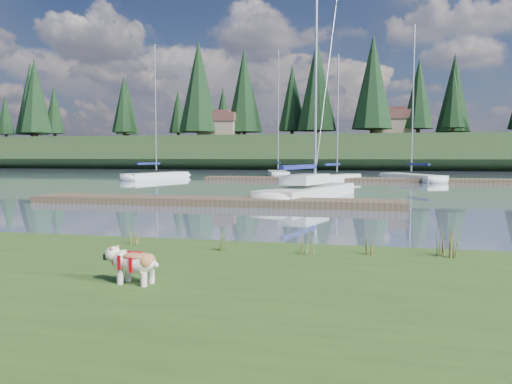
# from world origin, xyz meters

# --- Properties ---
(ground) EXTENTS (200.00, 200.00, 0.00)m
(ground) POSITION_xyz_m (0.00, 30.00, 0.00)
(ground) COLOR slate
(ground) RESTS_ON ground
(bank) EXTENTS (60.00, 9.00, 0.35)m
(bank) POSITION_xyz_m (0.00, -6.00, 0.17)
(bank) COLOR #2D4B1B
(bank) RESTS_ON ground
(ridge) EXTENTS (200.00, 20.00, 5.00)m
(ridge) POSITION_xyz_m (0.00, 73.00, 2.50)
(ridge) COLOR #1E3118
(ridge) RESTS_ON ground
(bulldog) EXTENTS (0.82, 0.40, 0.48)m
(bulldog) POSITION_xyz_m (-0.55, -5.06, 0.65)
(bulldog) COLOR silver
(bulldog) RESTS_ON bank
(sailboat_main) EXTENTS (4.39, 9.77, 13.76)m
(sailboat_main) POSITION_xyz_m (-0.11, 13.91, 0.42)
(sailboat_main) COLOR silver
(sailboat_main) RESTS_ON ground
(dock_near) EXTENTS (16.00, 2.00, 0.30)m
(dock_near) POSITION_xyz_m (-4.00, 9.00, 0.15)
(dock_near) COLOR #4C3D2C
(dock_near) RESTS_ON ground
(dock_far) EXTENTS (26.00, 2.20, 0.30)m
(dock_far) POSITION_xyz_m (2.00, 30.00, 0.15)
(dock_far) COLOR #4C3D2C
(dock_far) RESTS_ON ground
(sailboat_bg_0) EXTENTS (3.94, 8.43, 12.01)m
(sailboat_bg_0) POSITION_xyz_m (-15.80, 31.18, 0.32)
(sailboat_bg_0) COLOR silver
(sailboat_bg_0) RESTS_ON ground
(sailboat_bg_1) EXTENTS (3.65, 8.54, 12.48)m
(sailboat_bg_1) POSITION_xyz_m (-6.37, 38.28, 0.33)
(sailboat_bg_1) COLOR silver
(sailboat_bg_1) RESTS_ON ground
(sailboat_bg_2) EXTENTS (3.99, 6.61, 10.18)m
(sailboat_bg_2) POSITION_xyz_m (0.33, 29.75, 0.33)
(sailboat_bg_2) COLOR silver
(sailboat_bg_2) RESTS_ON ground
(sailboat_bg_3) EXTENTS (5.39, 8.69, 12.86)m
(sailboat_bg_3) POSITION_xyz_m (5.69, 32.75, 0.32)
(sailboat_bg_3) COLOR silver
(sailboat_bg_3) RESTS_ON ground
(weed_0) EXTENTS (0.17, 0.14, 0.55)m
(weed_0) POSITION_xyz_m (-0.01, -2.53, 0.58)
(weed_0) COLOR #475B23
(weed_0) RESTS_ON bank
(weed_1) EXTENTS (0.17, 0.14, 0.55)m
(weed_1) POSITION_xyz_m (1.48, -2.54, 0.58)
(weed_1) COLOR #475B23
(weed_1) RESTS_ON bank
(weed_2) EXTENTS (0.17, 0.14, 0.64)m
(weed_2) POSITION_xyz_m (3.93, -2.34, 0.62)
(weed_2) COLOR #475B23
(weed_2) RESTS_ON bank
(weed_3) EXTENTS (0.17, 0.14, 0.45)m
(weed_3) POSITION_xyz_m (-1.94, -2.28, 0.54)
(weed_3) COLOR #475B23
(weed_3) RESTS_ON bank
(weed_4) EXTENTS (0.17, 0.14, 0.49)m
(weed_4) POSITION_xyz_m (2.49, -2.39, 0.55)
(weed_4) COLOR #475B23
(weed_4) RESTS_ON bank
(weed_5) EXTENTS (0.17, 0.14, 0.56)m
(weed_5) POSITION_xyz_m (3.76, -2.15, 0.58)
(weed_5) COLOR #475B23
(weed_5) RESTS_ON bank
(mud_lip) EXTENTS (60.00, 0.50, 0.14)m
(mud_lip) POSITION_xyz_m (0.00, -1.60, 0.07)
(mud_lip) COLOR #33281C
(mud_lip) RESTS_ON ground
(conifer_0) EXTENTS (5.72, 5.72, 14.15)m
(conifer_0) POSITION_xyz_m (-55.00, 67.00, 12.64)
(conifer_0) COLOR #382619
(conifer_0) RESTS_ON ridge
(conifer_1) EXTENTS (4.40, 4.40, 11.30)m
(conifer_1) POSITION_xyz_m (-40.00, 71.00, 11.28)
(conifer_1) COLOR #382619
(conifer_1) RESTS_ON ridge
(conifer_2) EXTENTS (6.60, 6.60, 16.05)m
(conifer_2) POSITION_xyz_m (-25.00, 68.00, 13.54)
(conifer_2) COLOR #382619
(conifer_2) RESTS_ON ridge
(conifer_3) EXTENTS (4.84, 4.84, 12.25)m
(conifer_3) POSITION_xyz_m (-10.00, 72.00, 11.74)
(conifer_3) COLOR #382619
(conifer_3) RESTS_ON ridge
(conifer_4) EXTENTS (6.16, 6.16, 15.10)m
(conifer_4) POSITION_xyz_m (3.00, 66.00, 13.09)
(conifer_4) COLOR #382619
(conifer_4) RESTS_ON ridge
(conifer_5) EXTENTS (3.96, 3.96, 10.35)m
(conifer_5) POSITION_xyz_m (15.00, 70.00, 10.83)
(conifer_5) COLOR #382619
(conifer_5) RESTS_ON ridge
(house_0) EXTENTS (6.30, 5.30, 4.65)m
(house_0) POSITION_xyz_m (-22.00, 70.00, 7.31)
(house_0) COLOR gray
(house_0) RESTS_ON ridge
(house_1) EXTENTS (6.30, 5.30, 4.65)m
(house_1) POSITION_xyz_m (6.00, 71.00, 7.31)
(house_1) COLOR gray
(house_1) RESTS_ON ridge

